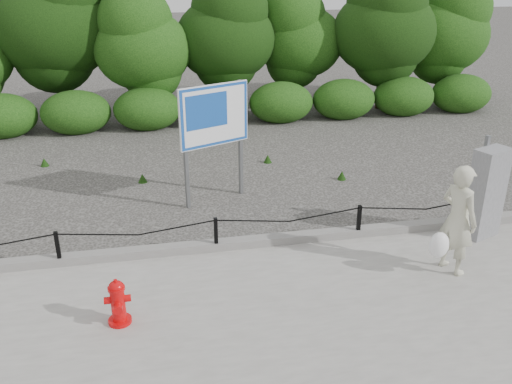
{
  "coord_description": "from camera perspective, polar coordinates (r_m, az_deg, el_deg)",
  "views": [
    {
      "loc": [
        -0.89,
        -7.92,
        4.58
      ],
      "look_at": [
        0.72,
        0.2,
        1.0
      ],
      "focal_mm": 38.0,
      "sensor_mm": 36.0,
      "label": 1
    }
  ],
  "objects": [
    {
      "name": "curb",
      "position": [
        9.16,
        -4.24,
        -5.6
      ],
      "size": [
        14.0,
        0.22,
        0.14
      ],
      "primitive_type": "cube",
      "color": "slate",
      "rests_on": "sidewalk"
    },
    {
      "name": "ground",
      "position": [
        9.19,
        -4.17,
        -6.57
      ],
      "size": [
        90.0,
        90.0,
        0.0
      ],
      "primitive_type": "plane",
      "color": "#2D2B28",
      "rests_on": "ground"
    },
    {
      "name": "treeline",
      "position": [
        17.07,
        -7.15,
        16.36
      ],
      "size": [
        20.23,
        3.83,
        5.01
      ],
      "color": "black",
      "rests_on": "ground"
    },
    {
      "name": "chain_barrier",
      "position": [
        8.97,
        -4.25,
        -4.04
      ],
      "size": [
        10.06,
        0.06,
        0.6
      ],
      "color": "black",
      "rests_on": "sidewalk"
    },
    {
      "name": "fire_hydrant",
      "position": [
        7.52,
        -14.33,
        -11.21
      ],
      "size": [
        0.35,
        0.35,
        0.67
      ],
      "rotation": [
        0.0,
        0.0,
        0.01
      ],
      "color": "red",
      "rests_on": "sidewalk"
    },
    {
      "name": "advertising_sign",
      "position": [
        10.57,
        -4.45,
        7.48
      ],
      "size": [
        1.4,
        0.67,
        2.4
      ],
      "rotation": [
        0.0,
        0.0,
        0.41
      ],
      "color": "slate",
      "rests_on": "ground"
    },
    {
      "name": "sidewalk",
      "position": [
        7.51,
        -2.16,
        -13.81
      ],
      "size": [
        14.0,
        4.0,
        0.08
      ],
      "primitive_type": "cube",
      "color": "gray",
      "rests_on": "ground"
    },
    {
      "name": "utility_cabinet",
      "position": [
        10.09,
        23.07,
        -0.09
      ],
      "size": [
        0.69,
        0.55,
        1.76
      ],
      "rotation": [
        0.0,
        0.0,
        0.38
      ],
      "color": "gray",
      "rests_on": "sidewalk"
    },
    {
      "name": "pedestrian",
      "position": [
        8.73,
        20.38,
        -2.89
      ],
      "size": [
        0.81,
        0.74,
        1.75
      ],
      "rotation": [
        0.0,
        0.0,
        1.91
      ],
      "color": "beige",
      "rests_on": "sidewalk"
    }
  ]
}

